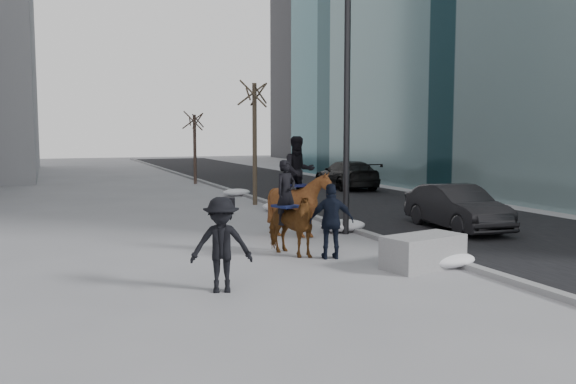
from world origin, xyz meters
name	(u,v)px	position (x,y,z in m)	size (l,w,h in m)	color
ground	(308,263)	(0.00, 0.00, 0.00)	(120.00, 120.00, 0.00)	gray
road	(366,202)	(7.00, 10.00, 0.01)	(8.00, 90.00, 0.01)	black
curb	(277,205)	(3.00, 10.00, 0.06)	(0.25, 90.00, 0.12)	gray
planter	(423,252)	(2.15, -1.32, 0.36)	(1.79, 0.90, 0.72)	gray
car_near	(457,207)	(6.06, 2.72, 0.68)	(1.43, 4.11, 1.35)	black
car_far	(347,175)	(9.06, 15.90, 0.73)	(2.03, 5.00, 1.45)	black
tree_near	(255,138)	(2.40, 10.94, 2.71)	(1.20, 1.20, 5.41)	#372821
tree_far	(195,146)	(2.40, 21.66, 2.17)	(1.20, 1.20, 4.34)	#35261F
mounted_left	(288,220)	(-0.07, 1.02, 0.85)	(1.36, 1.93, 2.27)	#502910
mounted_right	(300,197)	(1.16, 3.24, 1.13)	(1.58, 1.75, 2.82)	#4C220F
feeder	(332,221)	(0.72, 0.28, 0.88)	(1.11, 0.99, 1.75)	black
camera_crew	(221,244)	(-2.43, -1.65, 0.89)	(1.27, 0.94, 1.75)	black
lamppost	(345,59)	(2.60, 3.38, 4.99)	(0.25, 1.68, 9.09)	black
snow_piles	(306,214)	(2.70, 6.40, 0.17)	(1.42, 16.80, 0.36)	silver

